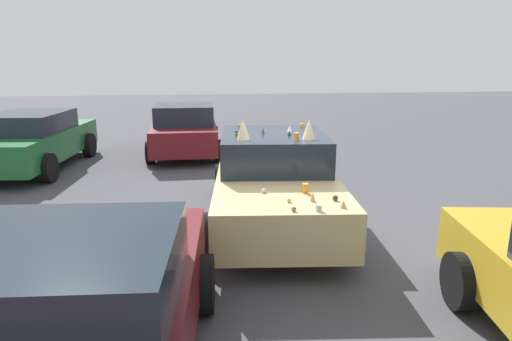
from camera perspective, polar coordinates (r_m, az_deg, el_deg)
name	(u,v)px	position (r m, az deg, el deg)	size (l,w,h in m)	color
ground_plane	(273,221)	(7.49, 2.29, -6.62)	(60.00, 60.00, 0.00)	#47474C
art_car_decorated	(274,179)	(7.30, 2.32, -1.08)	(4.73, 2.47, 1.79)	#D8BC7F
parked_sedan_behind_right	(73,323)	(3.79, -22.73, -17.87)	(4.09, 2.27, 1.43)	#5B1419
parked_sedan_far_right	(185,129)	(12.95, -9.24, 5.32)	(4.13, 2.03, 1.46)	#5B1419
parked_sedan_behind_left	(33,140)	(12.31, -27.10, 3.58)	(4.63, 2.35, 1.43)	#1E602D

